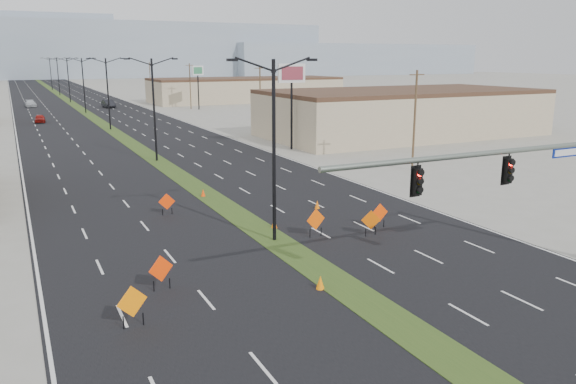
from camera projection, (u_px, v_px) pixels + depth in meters
name	position (u px, v px, depth m)	size (l,w,h in m)	color
ground	(408.00, 331.00, 21.23)	(600.00, 600.00, 0.00)	gray
road_surface	(83.00, 111.00, 108.47)	(25.00, 400.00, 0.02)	black
median_strip	(83.00, 111.00, 108.47)	(2.00, 400.00, 0.04)	#2C4619
building_se_near	(402.00, 114.00, 74.46)	(36.00, 18.00, 5.50)	tan
building_se_far	(246.00, 90.00, 132.93)	(44.00, 16.00, 5.00)	tan
mesa_center	(114.00, 50.00, 296.86)	(220.00, 50.00, 28.00)	#8694A6
mesa_east	(349.00, 59.00, 349.45)	(160.00, 50.00, 18.00)	#8694A6
signal_mast	(536.00, 176.00, 25.53)	(16.30, 0.60, 8.00)	slate
streetlight_0	(274.00, 145.00, 30.44)	(5.15, 0.24, 10.02)	black
streetlight_1	(154.00, 106.00, 54.86)	(5.15, 0.24, 10.02)	black
streetlight_2	(108.00, 91.00, 79.29)	(5.15, 0.24, 10.02)	black
streetlight_3	(83.00, 83.00, 103.71)	(5.15, 0.24, 10.02)	black
streetlight_4	(68.00, 79.00, 128.14)	(5.15, 0.24, 10.02)	black
streetlight_5	(58.00, 75.00, 152.56)	(5.15, 0.24, 10.02)	black
streetlight_6	(51.00, 73.00, 176.99)	(5.15, 0.24, 10.02)	black
utility_pole_0	(415.00, 119.00, 50.54)	(1.60, 0.20, 9.00)	#4C3823
utility_pole_1	(260.00, 96.00, 81.08)	(1.60, 0.20, 9.00)	#4C3823
utility_pole_2	(190.00, 85.00, 111.61)	(1.60, 0.20, 9.00)	#4C3823
utility_pole_3	(150.00, 79.00, 142.14)	(1.60, 0.20, 9.00)	#4C3823
car_left	(40.00, 119.00, 89.11)	(1.51, 3.75, 1.28)	maroon
car_mid	(109.00, 104.00, 115.58)	(1.75, 5.01, 1.65)	black
car_far	(30.00, 104.00, 117.38)	(1.95, 4.81, 1.39)	#B8BDC3
construction_sign_0	(132.00, 303.00, 21.26)	(1.23, 0.43, 1.70)	orange
construction_sign_1	(161.00, 270.00, 24.71)	(1.17, 0.43, 1.63)	#FD3905
construction_sign_2	(167.00, 202.00, 36.69)	(1.06, 0.25, 1.43)	#FF3705
construction_sign_3	(316.00, 220.00, 32.10)	(1.25, 0.22, 1.68)	#F75305
construction_sign_4	(371.00, 221.00, 32.32)	(1.08, 0.46, 1.53)	#D55304
construction_sign_5	(380.00, 214.00, 33.83)	(1.15, 0.05, 1.53)	#FF4305
cone_0	(320.00, 282.00, 24.94)	(0.39, 0.39, 0.65)	orange
cone_1	(274.00, 223.00, 33.87)	(0.39, 0.39, 0.64)	#EC6404
cone_2	(317.00, 205.00, 38.28)	(0.35, 0.35, 0.59)	#FF6C05
cone_3	(203.00, 193.00, 41.56)	(0.36, 0.36, 0.59)	#FD4305
pole_sign_east_near	(292.00, 80.00, 61.52)	(3.10, 0.74, 9.44)	black
pole_sign_east_far	(198.00, 74.00, 110.21)	(2.68, 1.47, 8.54)	black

